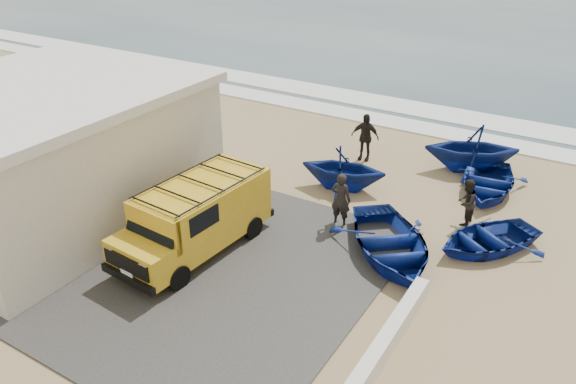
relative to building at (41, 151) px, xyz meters
The scene contains 16 objects.
ground 8.06m from the building, 14.93° to the left, with size 160.00×160.00×0.00m, color tan.
slab 5.90m from the building, ahead, with size 12.00×10.00×0.05m, color #413E3B.
ocean 58.52m from the building, 82.63° to the left, with size 180.00×88.00×0.01m, color #385166.
surf_line 16.02m from the building, 61.82° to the left, with size 180.00×1.60×0.06m, color white.
surf_wash 18.25m from the building, 65.56° to the left, with size 180.00×2.20×0.04m, color white.
building is the anchor object (origin of this frame).
parapet 12.68m from the building, ahead, with size 0.35×6.00×0.55m, color silver.
van 6.05m from the building, ahead, with size 2.38×5.25×2.20m.
boat_near_left 11.64m from the building, 16.72° to the left, with size 3.08×4.31×0.89m, color navy.
boat_near_right 14.49m from the building, 21.28° to the left, with size 2.45×3.43×0.71m, color navy.
boat_mid_left 10.32m from the building, 39.95° to the left, with size 2.67×3.09×1.63m, color navy.
boat_mid_right 15.49m from the building, 35.94° to the left, with size 2.68×3.76×0.78m, color navy.
boat_far_left 15.61m from the building, 42.93° to the left, with size 3.09×3.58×1.89m, color navy.
fisherman_front 9.95m from the building, 25.17° to the left, with size 0.67×0.44×1.84m, color black.
fisherman_middle 13.99m from the building, 27.24° to the left, with size 0.77×0.60×1.58m, color black.
fisherman_back 12.01m from the building, 51.67° to the left, with size 1.15×0.48×1.96m, color black.
Camera 1 is at (8.26, -12.23, 9.47)m, focal length 35.00 mm.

